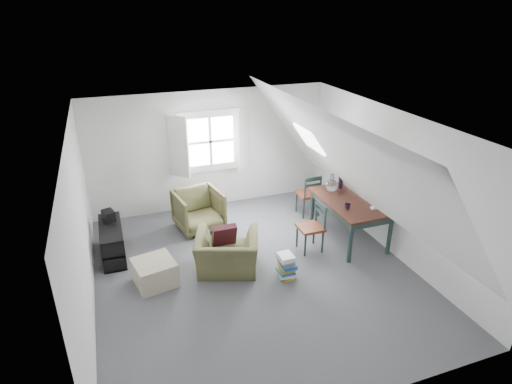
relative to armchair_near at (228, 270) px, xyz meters
name	(u,v)px	position (x,y,z in m)	size (l,w,h in m)	color
floor	(254,272)	(0.40, -0.21, 0.00)	(5.50, 5.50, 0.00)	#4B4C50
ceiling	(254,125)	(0.40, -0.21, 2.50)	(5.50, 5.50, 0.00)	white
wall_back	(210,150)	(0.40, 2.54, 1.25)	(5.00, 5.00, 0.00)	silver
wall_front	(348,318)	(0.40, -2.96, 1.25)	(5.00, 5.00, 0.00)	silver
wall_left	(81,231)	(-2.10, -0.21, 1.25)	(5.50, 5.50, 0.00)	silver
wall_right	(391,183)	(2.90, -0.21, 1.25)	(5.50, 5.50, 0.00)	silver
slope_left	(148,186)	(-1.15, -0.21, 1.78)	(5.50, 5.50, 0.00)	white
slope_right	(346,160)	(1.95, -0.21, 1.78)	(5.50, 5.50, 0.00)	white
dormer_window	(211,142)	(0.40, 2.46, 1.45)	(1.71, 0.35, 1.30)	white
skylight	(309,139)	(1.95, 1.09, 1.75)	(0.55, 0.75, 0.04)	white
armchair_near	(228,270)	(0.00, 0.00, 0.00)	(1.00, 0.88, 0.65)	#4D4D2B
armchair_far	(200,228)	(-0.11, 1.57, 0.00)	(0.84, 0.86, 0.78)	#4D4D2B
throw_pillow	(224,235)	(0.00, 0.15, 0.58)	(0.40, 0.11, 0.40)	#3B101A
ottoman	(155,272)	(-1.18, 0.04, 0.20)	(0.60, 0.60, 0.40)	tan
dining_table	(350,205)	(2.42, 0.24, 0.69)	(0.95, 1.59, 0.80)	#33160E
demijohn	(332,185)	(2.27, 0.69, 0.93)	(0.24, 0.24, 0.34)	silver
vase_twigs	(341,181)	(2.52, 0.79, 0.95)	(0.09, 0.10, 0.68)	black
cup	(347,209)	(2.17, -0.06, 0.80)	(0.11, 0.11, 0.10)	black
paper_box	(374,208)	(2.62, -0.21, 0.82)	(0.12, 0.08, 0.04)	white
dining_chair_far	(309,194)	(2.16, 1.37, 0.47)	(0.43, 0.43, 0.91)	#602714
dining_chair_near	(312,226)	(1.60, 0.12, 0.46)	(0.42, 0.42, 0.89)	#602714
media_shelf	(113,244)	(-1.76, 1.07, 0.26)	(0.37, 1.12, 0.57)	black
electronics_box	(109,216)	(-1.76, 1.36, 0.66)	(0.18, 0.25, 0.20)	black
magazine_stack	(287,266)	(0.84, -0.51, 0.20)	(0.30, 0.36, 0.40)	#B29933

